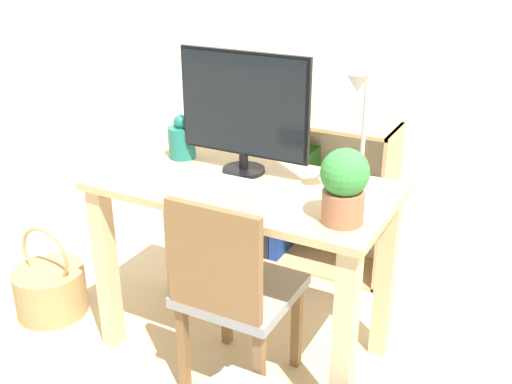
{
  "coord_description": "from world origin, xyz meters",
  "views": [
    {
      "loc": [
        1.02,
        -1.83,
        1.64
      ],
      "look_at": [
        0.0,
        0.1,
        0.68
      ],
      "focal_mm": 42.0,
      "sensor_mm": 36.0,
      "label": 1
    }
  ],
  "objects_px": {
    "monitor": "(243,108)",
    "desk_lamp": "(359,125)",
    "potted_plant": "(344,185)",
    "basket": "(51,289)",
    "bookshelf": "(285,191)",
    "keyboard": "(228,184)",
    "vase": "(182,140)",
    "chair": "(232,289)"
  },
  "relations": [
    {
      "from": "bookshelf",
      "to": "desk_lamp",
      "type": "bearing_deg",
      "value": -51.25
    },
    {
      "from": "desk_lamp",
      "to": "bookshelf",
      "type": "bearing_deg",
      "value": 128.75
    },
    {
      "from": "monitor",
      "to": "vase",
      "type": "height_order",
      "value": "monitor"
    },
    {
      "from": "desk_lamp",
      "to": "potted_plant",
      "type": "bearing_deg",
      "value": -85.04
    },
    {
      "from": "monitor",
      "to": "chair",
      "type": "height_order",
      "value": "monitor"
    },
    {
      "from": "potted_plant",
      "to": "bookshelf",
      "type": "distance_m",
      "value": 1.24
    },
    {
      "from": "vase",
      "to": "basket",
      "type": "height_order",
      "value": "vase"
    },
    {
      "from": "keyboard",
      "to": "bookshelf",
      "type": "height_order",
      "value": "bookshelf"
    },
    {
      "from": "keyboard",
      "to": "basket",
      "type": "distance_m",
      "value": 1.1
    },
    {
      "from": "vase",
      "to": "basket",
      "type": "bearing_deg",
      "value": -150.16
    },
    {
      "from": "keyboard",
      "to": "vase",
      "type": "relative_size",
      "value": 1.88
    },
    {
      "from": "monitor",
      "to": "basket",
      "type": "height_order",
      "value": "monitor"
    },
    {
      "from": "bookshelf",
      "to": "basket",
      "type": "xyz_separation_m",
      "value": [
        -0.73,
        -0.98,
        -0.26
      ]
    },
    {
      "from": "keyboard",
      "to": "desk_lamp",
      "type": "xyz_separation_m",
      "value": [
        0.47,
        0.07,
        0.28
      ]
    },
    {
      "from": "monitor",
      "to": "desk_lamp",
      "type": "xyz_separation_m",
      "value": [
        0.49,
        -0.09,
        0.03
      ]
    },
    {
      "from": "vase",
      "to": "bookshelf",
      "type": "distance_m",
      "value": 0.82
    },
    {
      "from": "monitor",
      "to": "keyboard",
      "type": "xyz_separation_m",
      "value": [
        0.02,
        -0.16,
        -0.25
      ]
    },
    {
      "from": "monitor",
      "to": "vase",
      "type": "xyz_separation_m",
      "value": [
        -0.31,
        0.02,
        -0.18
      ]
    },
    {
      "from": "chair",
      "to": "basket",
      "type": "xyz_separation_m",
      "value": [
        -1.0,
        0.04,
        -0.33
      ]
    },
    {
      "from": "vase",
      "to": "potted_plant",
      "type": "distance_m",
      "value": 0.85
    },
    {
      "from": "desk_lamp",
      "to": "vase",
      "type": "bearing_deg",
      "value": 171.93
    },
    {
      "from": "potted_plant",
      "to": "desk_lamp",
      "type": "bearing_deg",
      "value": 94.96
    },
    {
      "from": "vase",
      "to": "basket",
      "type": "distance_m",
      "value": 0.96
    },
    {
      "from": "monitor",
      "to": "desk_lamp",
      "type": "relative_size",
      "value": 1.16
    },
    {
      "from": "potted_plant",
      "to": "basket",
      "type": "height_order",
      "value": "potted_plant"
    },
    {
      "from": "desk_lamp",
      "to": "keyboard",
      "type": "bearing_deg",
      "value": -171.57
    },
    {
      "from": "potted_plant",
      "to": "chair",
      "type": "height_order",
      "value": "potted_plant"
    },
    {
      "from": "keyboard",
      "to": "bookshelf",
      "type": "xyz_separation_m",
      "value": [
        -0.15,
        0.85,
        -0.38
      ]
    },
    {
      "from": "vase",
      "to": "keyboard",
      "type": "bearing_deg",
      "value": -29.28
    },
    {
      "from": "basket",
      "to": "monitor",
      "type": "bearing_deg",
      "value": 18.78
    },
    {
      "from": "desk_lamp",
      "to": "bookshelf",
      "type": "height_order",
      "value": "desk_lamp"
    },
    {
      "from": "vase",
      "to": "chair",
      "type": "relative_size",
      "value": 0.23
    },
    {
      "from": "monitor",
      "to": "desk_lamp",
      "type": "bearing_deg",
      "value": -10.24
    },
    {
      "from": "keyboard",
      "to": "potted_plant",
      "type": "bearing_deg",
      "value": -9.94
    },
    {
      "from": "bookshelf",
      "to": "basket",
      "type": "distance_m",
      "value": 1.25
    },
    {
      "from": "vase",
      "to": "potted_plant",
      "type": "bearing_deg",
      "value": -18.28
    },
    {
      "from": "keyboard",
      "to": "bookshelf",
      "type": "distance_m",
      "value": 0.94
    },
    {
      "from": "keyboard",
      "to": "bookshelf",
      "type": "bearing_deg",
      "value": 100.29
    },
    {
      "from": "keyboard",
      "to": "potted_plant",
      "type": "xyz_separation_m",
      "value": [
        0.48,
        -0.08,
        0.13
      ]
    },
    {
      "from": "desk_lamp",
      "to": "potted_plant",
      "type": "relative_size",
      "value": 1.85
    },
    {
      "from": "desk_lamp",
      "to": "chair",
      "type": "height_order",
      "value": "desk_lamp"
    },
    {
      "from": "desk_lamp",
      "to": "chair",
      "type": "distance_m",
      "value": 0.74
    }
  ]
}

